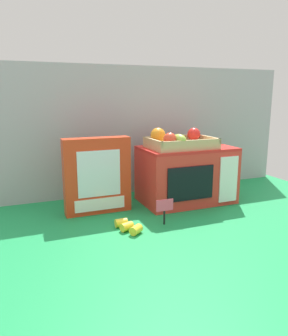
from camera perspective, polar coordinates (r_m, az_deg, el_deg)
The scene contains 7 objects.
ground_plane at distance 1.51m, azimuth 3.48°, elevation -6.43°, with size 1.70×1.70×0.00m, color #198C47.
display_back_panel at distance 1.68m, azimuth -0.31°, elevation 6.55°, with size 1.61×0.03×0.63m, color #A0A3A8.
toy_microwave at distance 1.54m, azimuth 7.30°, elevation -1.10°, with size 0.42×0.26×0.26m.
food_groups_crate at distance 1.48m, azimuth 5.97°, elevation 4.55°, with size 0.29×0.20×0.09m.
cookie_set_box at distance 1.39m, azimuth -8.07°, elevation -1.35°, with size 0.28×0.07×0.32m.
price_sign at distance 1.27m, azimuth 3.58°, elevation -6.90°, with size 0.07×0.01×0.10m.
loose_toy_banana at distance 1.23m, azimuth -2.80°, elevation -10.03°, with size 0.08×0.13×0.03m.
Camera 1 is at (-0.62, -1.29, 0.49)m, focal length 35.26 mm.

